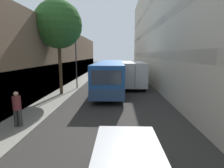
{
  "coord_description": "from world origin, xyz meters",
  "views": [
    {
      "loc": [
        0.36,
        1.76,
        3.6
      ],
      "look_at": [
        -0.05,
        13.5,
        1.6
      ],
      "focal_mm": 28.0,
      "sensor_mm": 36.0,
      "label": 1
    }
  ],
  "objects_px": {
    "bus": "(110,75)",
    "pedestrian": "(17,108)",
    "box_truck": "(132,73)",
    "street_lamp": "(75,36)",
    "street_tree_left": "(58,25)"
  },
  "relations": [
    {
      "from": "bus",
      "to": "pedestrian",
      "type": "bearing_deg",
      "value": -113.36
    },
    {
      "from": "bus",
      "to": "pedestrian",
      "type": "relative_size",
      "value": 6.88
    },
    {
      "from": "bus",
      "to": "box_truck",
      "type": "xyz_separation_m",
      "value": [
        2.34,
        2.59,
        -0.01
      ]
    },
    {
      "from": "bus",
      "to": "box_truck",
      "type": "bearing_deg",
      "value": 47.94
    },
    {
      "from": "pedestrian",
      "to": "street_lamp",
      "type": "relative_size",
      "value": 0.22
    },
    {
      "from": "bus",
      "to": "pedestrian",
      "type": "height_order",
      "value": "bus"
    },
    {
      "from": "bus",
      "to": "box_truck",
      "type": "distance_m",
      "value": 3.49
    },
    {
      "from": "box_truck",
      "to": "street_lamp",
      "type": "distance_m",
      "value": 7.41
    },
    {
      "from": "bus",
      "to": "box_truck",
      "type": "relative_size",
      "value": 1.37
    },
    {
      "from": "bus",
      "to": "street_lamp",
      "type": "height_order",
      "value": "street_lamp"
    },
    {
      "from": "street_lamp",
      "to": "street_tree_left",
      "type": "height_order",
      "value": "street_tree_left"
    },
    {
      "from": "box_truck",
      "to": "bus",
      "type": "bearing_deg",
      "value": -132.06
    },
    {
      "from": "street_lamp",
      "to": "street_tree_left",
      "type": "xyz_separation_m",
      "value": [
        -0.8,
        -2.62,
        0.62
      ]
    },
    {
      "from": "street_lamp",
      "to": "box_truck",
      "type": "bearing_deg",
      "value": 21.94
    },
    {
      "from": "bus",
      "to": "street_tree_left",
      "type": "bearing_deg",
      "value": -151.02
    }
  ]
}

